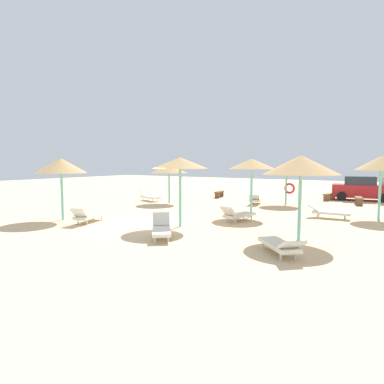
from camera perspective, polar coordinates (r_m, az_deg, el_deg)
The scene contains 19 objects.
ground_plane at distance 14.40m, azimuth -6.46°, elevation -5.68°, with size 80.00×80.00×0.00m, color #DBBA8C.
parasol_0 at distance 17.87m, azimuth 30.20°, elevation 4.36°, with size 2.33×2.33×3.02m.
parasol_1 at distance 21.56m, azimuth -4.04°, elevation 4.04°, with size 2.40×2.40×2.56m.
parasol_2 at distance 13.63m, azimuth -2.10°, elevation 5.02°, with size 2.32×2.32×2.92m.
parasol_3 at distance 16.49m, azimuth 10.43°, elevation 4.81°, with size 2.30×2.30×2.89m.
parasol_4 at distance 16.41m, azimuth -21.94°, elevation 4.25°, with size 2.34×2.34×2.90m.
parasol_5 at distance 11.83m, azimuth 18.50°, elevation 4.47°, with size 2.59×2.59×2.96m.
parasol_6 at distance 21.54m, azimuth 16.23°, elevation 3.93°, with size 2.41×2.41×2.62m.
lounger_0 at distance 17.18m, azimuth 22.74°, elevation -3.23°, with size 1.93×0.70×0.65m.
lounger_1 at distance 23.15m, azimuth -7.51°, elevation -0.74°, with size 1.95×1.15×0.80m.
lounger_2 at distance 11.88m, azimuth -5.39°, elevation -6.41°, with size 1.65×1.84×0.81m.
lounger_3 at distance 15.15m, azimuth 8.00°, elevation -3.92°, with size 1.09×1.97×0.77m.
lounger_4 at distance 15.44m, azimuth -17.69°, elevation -3.95°, with size 1.15×1.98×0.76m.
lounger_5 at distance 9.99m, azimuth 15.27°, elevation -8.90°, with size 1.77×1.83×0.64m.
lounger_6 at distance 21.54m, azimuth 11.04°, elevation -1.27°, with size 1.10×2.00×0.68m.
bench_0 at distance 25.19m, azimuth 4.79°, elevation -0.19°, with size 0.69×1.55×0.49m.
bench_1 at distance 25.27m, azimuth 22.88°, elevation -0.56°, with size 0.68×1.55×0.49m.
bench_2 at distance 23.45m, azimuth 27.16°, elevation -1.15°, with size 0.67×1.55×0.49m.
parked_car at distance 26.20m, azimuth 27.63°, elevation 0.49°, with size 4.17×2.36×1.72m.
Camera 1 is at (8.91, -10.97, 2.72)m, focal length 30.49 mm.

